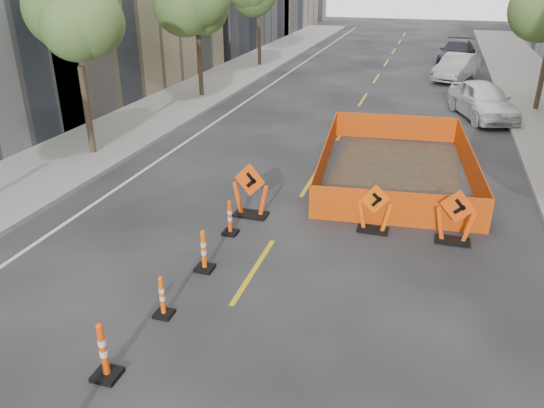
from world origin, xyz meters
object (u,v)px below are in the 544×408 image
(channelizer_4, at_px, (162,296))
(chevron_sign_right, at_px, (456,216))
(parked_car_far, at_px, (457,53))
(channelizer_6, at_px, (230,217))
(chevron_sign_left, at_px, (250,190))
(chevron_sign_center, at_px, (374,208))
(channelizer_5, at_px, (204,250))
(parked_car_mid, at_px, (456,67))
(parked_car_near, at_px, (483,100))
(channelizer_3, at_px, (103,351))

(channelizer_4, relative_size, chevron_sign_right, 0.63)
(channelizer_4, relative_size, parked_car_far, 0.16)
(channelizer_6, xyz_separation_m, chevron_sign_right, (5.65, 1.24, 0.25))
(chevron_sign_left, bearing_deg, chevron_sign_center, 11.61)
(chevron_sign_left, height_order, parked_car_far, parked_car_far)
(channelizer_5, bearing_deg, chevron_sign_left, 88.59)
(channelizer_6, relative_size, chevron_sign_center, 0.71)
(channelizer_5, distance_m, parked_car_mid, 25.88)
(parked_car_near, bearing_deg, chevron_sign_right, -114.42)
(channelizer_4, height_order, chevron_sign_left, chevron_sign_left)
(channelizer_6, xyz_separation_m, chevron_sign_center, (3.61, 1.26, 0.20))
(channelizer_3, bearing_deg, parked_car_far, 80.04)
(channelizer_4, xyz_separation_m, chevron_sign_right, (5.66, 5.01, 0.27))
(channelizer_3, relative_size, parked_car_near, 0.23)
(chevron_sign_center, bearing_deg, chevron_sign_right, -24.97)
(channelizer_4, bearing_deg, chevron_sign_right, 41.52)
(channelizer_3, xyz_separation_m, channelizer_4, (0.11, 1.88, -0.10))
(channelizer_5, bearing_deg, parked_car_near, 67.07)
(channelizer_6, height_order, chevron_sign_left, chevron_sign_left)
(chevron_sign_center, bearing_deg, channelizer_3, -142.71)
(channelizer_6, relative_size, parked_car_mid, 0.21)
(channelizer_3, relative_size, parked_car_far, 0.20)
(parked_car_near, bearing_deg, chevron_sign_left, -136.05)
(channelizer_6, bearing_deg, parked_car_mid, 75.76)
(channelizer_5, xyz_separation_m, channelizer_6, (-0.08, 1.88, -0.03))
(chevron_sign_left, relative_size, chevron_sign_center, 1.16)
(channelizer_3, bearing_deg, channelizer_4, 86.56)
(chevron_sign_left, bearing_deg, channelizer_6, -86.60)
(channelizer_4, bearing_deg, channelizer_5, 87.43)
(channelizer_4, xyz_separation_m, chevron_sign_center, (3.61, 5.03, 0.22))
(chevron_sign_center, xyz_separation_m, chevron_sign_right, (2.05, -0.02, 0.05))
(parked_car_mid, height_order, parked_car_far, parked_car_far)
(chevron_sign_right, bearing_deg, parked_car_near, 98.30)
(channelizer_3, distance_m, channelizer_6, 5.66)
(parked_car_mid, bearing_deg, channelizer_3, -84.29)
(channelizer_4, bearing_deg, chevron_sign_left, 88.15)
(channelizer_6, height_order, parked_car_mid, parked_car_mid)
(channelizer_4, distance_m, channelizer_6, 3.77)
(chevron_sign_left, relative_size, parked_car_mid, 0.34)
(chevron_sign_center, relative_size, chevron_sign_right, 0.93)
(chevron_sign_left, relative_size, chevron_sign_right, 1.08)
(channelizer_6, relative_size, chevron_sign_left, 0.61)
(parked_car_mid, bearing_deg, chevron_sign_right, -73.22)
(chevron_sign_center, distance_m, chevron_sign_right, 2.05)
(channelizer_6, distance_m, chevron_sign_left, 1.26)
(chevron_sign_center, height_order, parked_car_mid, parked_car_mid)
(channelizer_5, height_order, chevron_sign_right, chevron_sign_right)
(chevron_sign_left, bearing_deg, channelizer_5, -80.54)
(parked_car_near, bearing_deg, channelizer_5, -131.65)
(parked_car_near, relative_size, parked_car_far, 0.86)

